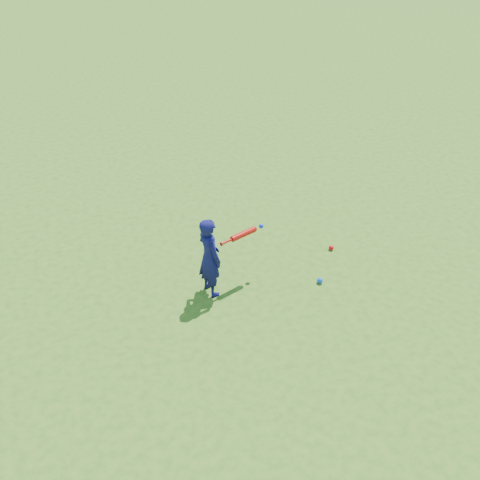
{
  "coord_description": "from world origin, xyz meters",
  "views": [
    {
      "loc": [
        -0.66,
        -5.87,
        4.56
      ],
      "look_at": [
        0.84,
        -0.26,
        0.61
      ],
      "focal_mm": 40.0,
      "sensor_mm": 36.0,
      "label": 1
    }
  ],
  "objects_px": {
    "child": "(210,257)",
    "ground_ball_blue": "(320,281)",
    "ground_ball_red": "(331,248)",
    "bat_swing": "(245,233)"
  },
  "relations": [
    {
      "from": "bat_swing",
      "to": "ground_ball_blue",
      "type": "bearing_deg",
      "value": -46.57
    },
    {
      "from": "child",
      "to": "ground_ball_red",
      "type": "bearing_deg",
      "value": -95.43
    },
    {
      "from": "child",
      "to": "ground_ball_red",
      "type": "xyz_separation_m",
      "value": [
        1.92,
        0.48,
        -0.53
      ]
    },
    {
      "from": "child",
      "to": "bat_swing",
      "type": "distance_m",
      "value": 0.57
    },
    {
      "from": "ground_ball_red",
      "to": "ground_ball_blue",
      "type": "relative_size",
      "value": 0.92
    },
    {
      "from": "child",
      "to": "ground_ball_blue",
      "type": "distance_m",
      "value": 1.57
    },
    {
      "from": "ground_ball_red",
      "to": "bat_swing",
      "type": "relative_size",
      "value": 0.11
    },
    {
      "from": "child",
      "to": "bat_swing",
      "type": "bearing_deg",
      "value": -89.9
    },
    {
      "from": "child",
      "to": "ground_ball_blue",
      "type": "relative_size",
      "value": 14.12
    },
    {
      "from": "child",
      "to": "ground_ball_red",
      "type": "height_order",
      "value": "child"
    }
  ]
}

